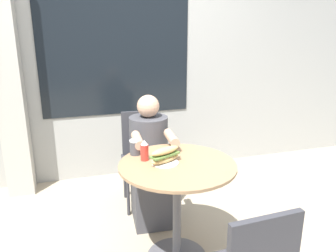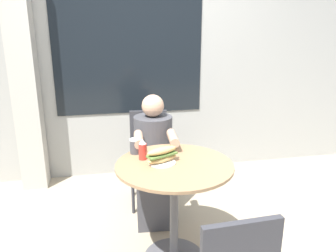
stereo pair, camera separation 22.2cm
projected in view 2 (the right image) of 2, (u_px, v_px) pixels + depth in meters
storefront_wall at (141, 49)px, 3.52m from camera, size 8.00×0.09×2.80m
lattice_pillar at (24, 72)px, 3.18m from camera, size 0.24×0.24×2.40m
cafe_table at (174, 190)px, 2.23m from camera, size 0.79×0.79×0.74m
diner_chair at (149, 148)px, 3.09m from camera, size 0.41×0.41×0.87m
seated_diner at (154, 167)px, 2.77m from camera, size 0.36×0.59×1.10m
sandwich_on_plate at (162, 156)px, 2.17m from camera, size 0.24×0.18×0.11m
drink_cup at (135, 146)px, 2.34m from camera, size 0.08×0.08×0.11m
condiment_bottle at (143, 150)px, 2.23m from camera, size 0.06×0.06×0.14m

